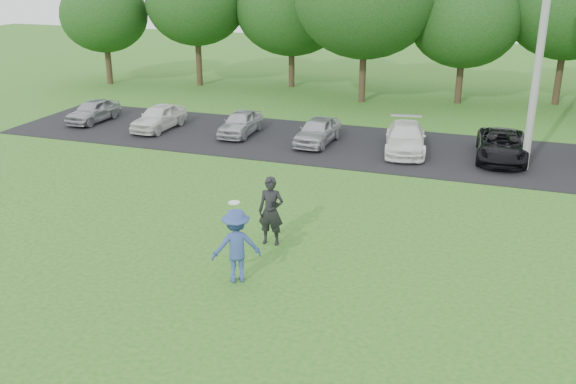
% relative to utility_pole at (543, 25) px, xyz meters
% --- Properties ---
extents(ground, '(100.00, 100.00, 0.00)m').
position_rel_utility_pole_xyz_m(ground, '(-6.43, -12.02, -5.28)').
color(ground, '#27651D').
rests_on(ground, ground).
extents(parking_lot, '(32.00, 6.50, 0.03)m').
position_rel_utility_pole_xyz_m(parking_lot, '(-6.43, 0.98, -5.27)').
color(parking_lot, black).
rests_on(parking_lot, ground).
extents(utility_pole, '(0.28, 0.28, 10.56)m').
position_rel_utility_pole_xyz_m(utility_pole, '(0.00, 0.00, 0.00)').
color(utility_pole, gray).
rests_on(utility_pole, ground).
extents(frisbee_player, '(1.40, 1.23, 2.15)m').
position_rel_utility_pole_xyz_m(frisbee_player, '(-6.71, -11.55, -4.34)').
color(frisbee_player, '#334B91').
rests_on(frisbee_player, ground).
extents(camera_bystander, '(0.74, 0.52, 1.94)m').
position_rel_utility_pole_xyz_m(camera_bystander, '(-6.67, -9.26, -4.31)').
color(camera_bystander, black).
rests_on(camera_bystander, ground).
extents(parked_cars, '(27.75, 4.24, 1.16)m').
position_rel_utility_pole_xyz_m(parked_cars, '(-5.78, 0.86, -4.70)').
color(parked_cars, '#A2A5A9').
rests_on(parked_cars, parking_lot).
extents(tree_row, '(42.39, 9.85, 8.64)m').
position_rel_utility_pole_xyz_m(tree_row, '(-4.92, 10.74, -0.37)').
color(tree_row, '#38281C').
rests_on(tree_row, ground).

